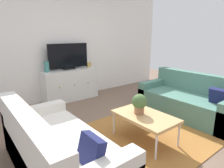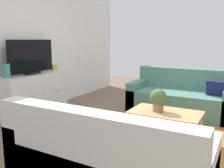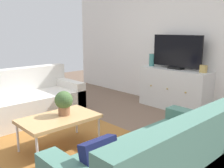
{
  "view_description": "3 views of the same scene",
  "coord_description": "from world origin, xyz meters",
  "px_view_note": "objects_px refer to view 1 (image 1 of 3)",
  "views": [
    {
      "loc": [
        -2.13,
        -2.08,
        1.61
      ],
      "look_at": [
        0.0,
        0.62,
        0.73
      ],
      "focal_mm": 31.28,
      "sensor_mm": 36.0,
      "label": 1
    },
    {
      "loc": [
        -3.25,
        -1.21,
        1.4
      ],
      "look_at": [
        0.0,
        0.62,
        0.73
      ],
      "focal_mm": 39.78,
      "sensor_mm": 36.0,
      "label": 2
    },
    {
      "loc": [
        2.63,
        -1.83,
        1.5
      ],
      "look_at": [
        0.0,
        0.62,
        0.73
      ],
      "focal_mm": 41.14,
      "sensor_mm": 36.0,
      "label": 3
    }
  ],
  "objects_px": {
    "coffee_table": "(145,117)",
    "potted_plant": "(139,103)",
    "tv_console": "(70,85)",
    "glass_vase": "(47,67)",
    "couch_right_side": "(189,101)",
    "flat_screen_tv": "(68,57)",
    "couch_left_side": "(53,153)",
    "mantel_clock": "(89,65)"
  },
  "relations": [
    {
      "from": "couch_left_side",
      "to": "tv_console",
      "type": "xyz_separation_m",
      "value": [
        1.41,
        2.37,
        0.1
      ]
    },
    {
      "from": "potted_plant",
      "to": "couch_left_side",
      "type": "bearing_deg",
      "value": 178.24
    },
    {
      "from": "couch_right_side",
      "to": "flat_screen_tv",
      "type": "xyz_separation_m",
      "value": [
        -1.47,
        2.39,
        0.8
      ]
    },
    {
      "from": "couch_left_side",
      "to": "glass_vase",
      "type": "xyz_separation_m",
      "value": [
        0.85,
        2.37,
        0.61
      ]
    },
    {
      "from": "couch_left_side",
      "to": "coffee_table",
      "type": "xyz_separation_m",
      "value": [
        1.39,
        -0.14,
        0.11
      ]
    },
    {
      "from": "tv_console",
      "to": "couch_left_side",
      "type": "bearing_deg",
      "value": -120.63
    },
    {
      "from": "couch_left_side",
      "to": "flat_screen_tv",
      "type": "height_order",
      "value": "flat_screen_tv"
    },
    {
      "from": "tv_console",
      "to": "glass_vase",
      "type": "distance_m",
      "value": 0.75
    },
    {
      "from": "tv_console",
      "to": "potted_plant",
      "type": "bearing_deg",
      "value": -91.01
    },
    {
      "from": "glass_vase",
      "to": "coffee_table",
      "type": "bearing_deg",
      "value": -77.79
    },
    {
      "from": "glass_vase",
      "to": "mantel_clock",
      "type": "distance_m",
      "value": 1.12
    },
    {
      "from": "couch_left_side",
      "to": "flat_screen_tv",
      "type": "bearing_deg",
      "value": 59.58
    },
    {
      "from": "potted_plant",
      "to": "flat_screen_tv",
      "type": "distance_m",
      "value": 2.48
    },
    {
      "from": "tv_console",
      "to": "glass_vase",
      "type": "relative_size",
      "value": 5.53
    },
    {
      "from": "coffee_table",
      "to": "mantel_clock",
      "type": "xyz_separation_m",
      "value": [
        0.57,
        2.51,
        0.44
      ]
    },
    {
      "from": "tv_console",
      "to": "flat_screen_tv",
      "type": "xyz_separation_m",
      "value": [
        -0.0,
        0.02,
        0.7
      ]
    },
    {
      "from": "couch_left_side",
      "to": "couch_right_side",
      "type": "bearing_deg",
      "value": 0.0
    },
    {
      "from": "couch_right_side",
      "to": "couch_left_side",
      "type": "bearing_deg",
      "value": 180.0
    },
    {
      "from": "flat_screen_tv",
      "to": "mantel_clock",
      "type": "distance_m",
      "value": 0.61
    },
    {
      "from": "couch_left_side",
      "to": "glass_vase",
      "type": "bearing_deg",
      "value": 70.35
    },
    {
      "from": "flat_screen_tv",
      "to": "mantel_clock",
      "type": "relative_size",
      "value": 7.8
    },
    {
      "from": "coffee_table",
      "to": "glass_vase",
      "type": "height_order",
      "value": "glass_vase"
    },
    {
      "from": "couch_right_side",
      "to": "tv_console",
      "type": "bearing_deg",
      "value": 121.74
    },
    {
      "from": "couch_left_side",
      "to": "potted_plant",
      "type": "distance_m",
      "value": 1.4
    },
    {
      "from": "tv_console",
      "to": "mantel_clock",
      "type": "relative_size",
      "value": 10.43
    },
    {
      "from": "potted_plant",
      "to": "glass_vase",
      "type": "height_order",
      "value": "glass_vase"
    },
    {
      "from": "coffee_table",
      "to": "potted_plant",
      "type": "relative_size",
      "value": 3.06
    },
    {
      "from": "mantel_clock",
      "to": "couch_right_side",
      "type": "bearing_deg",
      "value": -69.01
    },
    {
      "from": "potted_plant",
      "to": "glass_vase",
      "type": "bearing_deg",
      "value": 102.03
    },
    {
      "from": "potted_plant",
      "to": "mantel_clock",
      "type": "height_order",
      "value": "mantel_clock"
    },
    {
      "from": "couch_left_side",
      "to": "potted_plant",
      "type": "relative_size",
      "value": 6.03
    },
    {
      "from": "potted_plant",
      "to": "glass_vase",
      "type": "relative_size",
      "value": 1.27
    },
    {
      "from": "tv_console",
      "to": "flat_screen_tv",
      "type": "relative_size",
      "value": 1.34
    },
    {
      "from": "couch_left_side",
      "to": "mantel_clock",
      "type": "relative_size",
      "value": 14.45
    },
    {
      "from": "coffee_table",
      "to": "flat_screen_tv",
      "type": "height_order",
      "value": "flat_screen_tv"
    },
    {
      "from": "potted_plant",
      "to": "mantel_clock",
      "type": "distance_m",
      "value": 2.5
    },
    {
      "from": "couch_right_side",
      "to": "mantel_clock",
      "type": "bearing_deg",
      "value": 110.99
    },
    {
      "from": "couch_left_side",
      "to": "coffee_table",
      "type": "relative_size",
      "value": 1.97
    },
    {
      "from": "couch_left_side",
      "to": "couch_right_side",
      "type": "xyz_separation_m",
      "value": [
        2.87,
        0.0,
        0.0
      ]
    },
    {
      "from": "couch_right_side",
      "to": "tv_console",
      "type": "relative_size",
      "value": 1.39
    },
    {
      "from": "couch_right_side",
      "to": "tv_console",
      "type": "xyz_separation_m",
      "value": [
        -1.47,
        2.37,
        0.1
      ]
    },
    {
      "from": "couch_left_side",
      "to": "glass_vase",
      "type": "distance_m",
      "value": 2.59
    }
  ]
}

